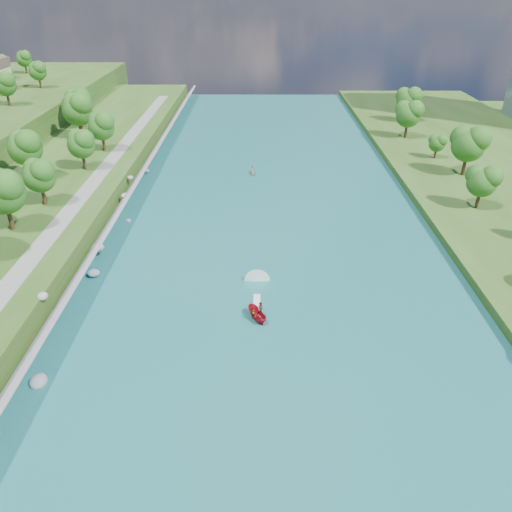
{
  "coord_description": "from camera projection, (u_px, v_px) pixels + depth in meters",
  "views": [
    {
      "loc": [
        -1.48,
        -46.65,
        36.86
      ],
      "look_at": [
        -1.84,
        15.05,
        2.5
      ],
      "focal_mm": 35.0,
      "sensor_mm": 36.0,
      "label": 1
    }
  ],
  "objects": [
    {
      "name": "motorboat",
      "position": [
        257.0,
        306.0,
        62.92
      ],
      "size": [
        3.6,
        18.77,
        2.07
      ],
      "rotation": [
        0.0,
        0.0,
        3.62
      ],
      "color": "#AF0E1B",
      "rests_on": "river_water"
    },
    {
      "name": "riverside_path",
      "position": [
        52.0,
        233.0,
        74.6
      ],
      "size": [
        3.0,
        200.0,
        0.1
      ],
      "primitive_type": "cube",
      "color": "gray",
      "rests_on": "berm_west"
    },
    {
      "name": "ground",
      "position": [
        271.0,
        337.0,
        58.68
      ],
      "size": [
        260.0,
        260.0,
        0.0
      ],
      "primitive_type": "plane",
      "color": "#2D5119",
      "rests_on": "ground"
    },
    {
      "name": "raft",
      "position": [
        252.0,
        172.0,
        107.09
      ],
      "size": [
        2.63,
        3.12,
        1.67
      ],
      "rotation": [
        0.0,
        0.0,
        0.31
      ],
      "color": "gray",
      "rests_on": "river_water"
    },
    {
      "name": "riprap_bank",
      "position": [
        96.0,
        247.0,
        74.51
      ],
      "size": [
        4.6,
        236.0,
        4.39
      ],
      "color": "slate",
      "rests_on": "ground"
    },
    {
      "name": "river_water",
      "position": [
        268.0,
        254.0,
        76.13
      ],
      "size": [
        55.0,
        240.0,
        0.1
      ],
      "primitive_type": "cube",
      "color": "#1A6361",
      "rests_on": "ground"
    },
    {
      "name": "trees_east",
      "position": [
        485.0,
        175.0,
        87.19
      ],
      "size": [
        14.26,
        138.55,
        11.88
      ],
      "color": "#1B4F15",
      "rests_on": "berm_east"
    }
  ]
}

